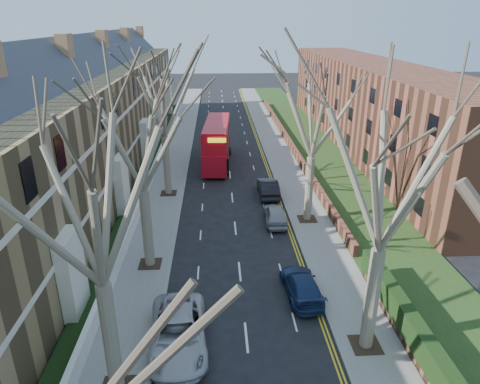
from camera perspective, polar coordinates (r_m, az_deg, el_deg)
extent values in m
cube|color=slate|center=(49.43, -8.59, 4.59)|extent=(3.00, 102.00, 0.12)
cube|color=slate|center=(49.74, 5.35, 4.86)|extent=(3.00, 102.00, 0.12)
cube|color=olive|center=(42.07, -20.62, 7.32)|extent=(9.00, 78.00, 10.00)
cube|color=#32353D|center=(41.10, -21.77, 15.41)|extent=(4.67, 78.00, 4.67)
cube|color=white|center=(41.35, -14.43, 5.64)|extent=(0.12, 78.00, 0.35)
cube|color=white|center=(40.54, -14.90, 10.38)|extent=(0.12, 78.00, 0.35)
cube|color=brown|center=(55.18, 17.05, 11.01)|extent=(8.00, 54.00, 10.00)
cube|color=brown|center=(53.66, 6.57, 6.66)|extent=(0.35, 54.00, 0.90)
cube|color=white|center=(41.93, -11.78, 1.96)|extent=(0.30, 78.00, 1.00)
cube|color=#203412|center=(50.57, 10.43, 4.98)|extent=(6.00, 102.00, 0.06)
cylinder|color=#756754|center=(18.94, -16.84, -18.33)|extent=(0.64, 0.64, 5.25)
cylinder|color=#756754|center=(27.20, -12.28, -4.80)|extent=(0.64, 0.64, 5.07)
cube|color=#2D2116|center=(28.41, -11.87, -9.35)|extent=(1.40, 1.40, 0.05)
cylinder|color=#756754|center=(38.17, -9.73, 3.48)|extent=(0.60, 0.60, 5.25)
cube|color=#2D2116|center=(39.07, -9.49, -0.15)|extent=(1.40, 1.40, 0.05)
cylinder|color=#756754|center=(21.15, 17.15, -13.57)|extent=(0.64, 0.64, 5.25)
cube|color=#2D2116|center=(22.73, 16.38, -18.94)|extent=(1.40, 1.40, 0.05)
cylinder|color=#756754|center=(33.05, 9.19, 0.38)|extent=(0.60, 0.60, 5.07)
cube|color=#2D2116|center=(34.06, 8.93, -3.56)|extent=(1.40, 1.40, 0.05)
cube|color=#B20C19|center=(46.39, -3.07, 5.42)|extent=(3.15, 10.95, 2.16)
cube|color=#B20C19|center=(45.85, -3.12, 7.89)|extent=(3.11, 10.41, 1.97)
cube|color=black|center=(46.27, -3.08, 5.94)|extent=(3.11, 10.09, 0.88)
cube|color=black|center=(45.82, -3.13, 8.01)|extent=(3.10, 9.87, 0.88)
imported|color=#AEADB2|center=(21.74, -8.22, -18.03)|extent=(3.05, 5.96, 1.61)
imported|color=navy|center=(25.12, 8.22, -12.23)|extent=(2.10, 4.65, 1.32)
imported|color=gray|center=(33.18, 4.75, -2.99)|extent=(1.74, 4.16, 1.41)
imported|color=black|center=(38.14, 3.77, 0.58)|extent=(1.64, 4.67, 1.54)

